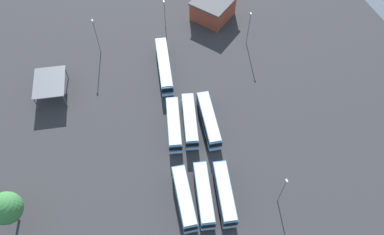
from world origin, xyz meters
The scene contains 15 objects.
ground_plane centered at (0.00, 0.00, 0.00)m, with size 110.00×110.00×0.00m, color #333335.
bus_row0_slot0 centered at (-15.83, -0.73, 1.78)m, with size 14.84×5.05×3.35m.
bus_row1_slot0 centered at (-0.45, -3.24, 1.78)m, with size 11.69×5.03×3.35m.
bus_row1_slot1 centered at (-0.31, -0.03, 1.78)m, with size 11.87×5.10×3.35m.
bus_row1_slot2 centered at (0.71, 3.50, 1.78)m, with size 12.49×4.08×3.35m.
bus_row2_slot0 centered at (14.59, -6.03, 1.78)m, with size 11.54×3.78×3.35m.
bus_row2_slot1 centered at (15.09, -2.66, 1.78)m, with size 11.75×4.80×3.35m.
bus_row2_slot2 centered at (16.01, 0.79, 1.78)m, with size 11.59×4.61×3.35m.
depot_building centered at (-29.47, 15.59, 2.56)m, with size 12.15×12.23×5.08m.
maintenance_shelter centered at (-17.47, -24.54, 3.48)m, with size 9.24×7.62×3.68m.
lamp_post_mid_lot centered at (-26.26, -12.89, 5.11)m, with size 0.56×0.28×9.37m.
lamp_post_by_building centered at (-29.60, 3.58, 4.20)m, with size 0.56×0.28×7.58m.
lamp_post_near_entrance centered at (-18.23, 19.84, 4.81)m, with size 0.56×0.28×8.78m.
lamp_post_far_corner centered at (19.56, 9.47, 4.51)m, with size 0.56×0.28×8.19m.
tree_northwest centered at (8.75, -33.63, 5.62)m, with size 5.26×5.26×8.27m.
Camera 1 is at (40.05, -13.24, 63.40)m, focal length 35.97 mm.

